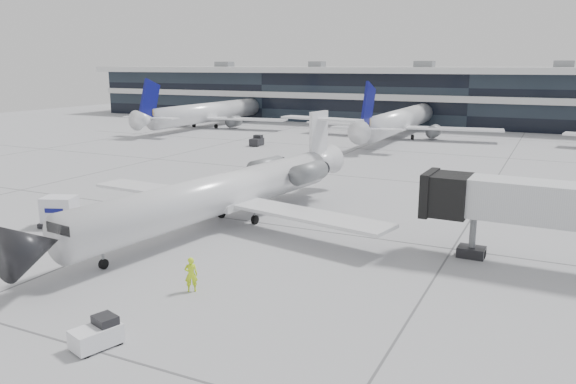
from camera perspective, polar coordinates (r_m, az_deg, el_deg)
The scene contains 10 objects.
ground at distance 40.50m, azimuth 2.28°, elevation -3.84°, with size 220.00×220.00×0.00m, color #9A9A9D.
terminal at distance 118.78m, azimuth 18.60°, elevation 8.94°, with size 170.00×22.00×10.00m, color black.
bg_jet_left at distance 109.54m, azimuth -7.85°, elevation 6.58°, with size 32.00×40.00×9.60m, color white, non-canonical shape.
bg_jet_center at distance 94.30m, azimuth 11.32°, elevation 5.47°, with size 32.00×40.00×9.60m, color white, non-canonical shape.
regional_jet at distance 41.35m, azimuth -6.23°, elevation 0.11°, with size 26.02×32.47×7.50m.
ramp_worker at distance 29.92m, azimuth -9.82°, elevation -8.25°, with size 0.68×0.45×1.87m, color #D1FF1A.
baggage_tug at distance 25.50m, azimuth -18.78°, elevation -13.52°, with size 1.72×2.25×1.27m.
cargo_uld at distance 44.39m, azimuth -22.16°, elevation -1.86°, with size 3.16×2.77×2.15m.
traffic_cone at distance 60.25m, azimuth -1.71°, elevation 1.92°, with size 0.43×0.43×0.50m.
far_tug at distance 82.84m, azimuth -3.18°, elevation 5.19°, with size 1.60×2.49×1.52m.
Camera 1 is at (15.49, -35.59, 11.57)m, focal length 35.00 mm.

